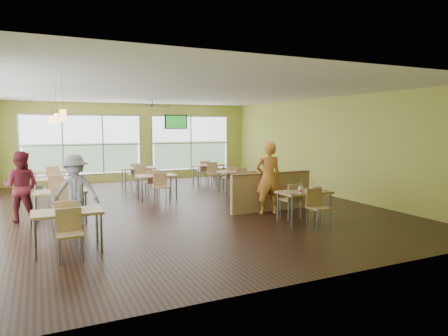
% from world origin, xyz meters
% --- Properties ---
extents(room, '(12.00, 12.04, 3.20)m').
position_xyz_m(room, '(0.00, 0.00, 1.60)').
color(room, black).
rests_on(room, ground).
extents(window_bays, '(9.24, 10.24, 2.38)m').
position_xyz_m(window_bays, '(-2.65, 3.08, 1.48)').
color(window_bays, white).
rests_on(window_bays, room).
extents(main_table, '(1.22, 1.52, 0.87)m').
position_xyz_m(main_table, '(2.00, -3.00, 0.63)').
color(main_table, tan).
rests_on(main_table, floor).
extents(half_wall_divider, '(2.40, 0.14, 1.04)m').
position_xyz_m(half_wall_divider, '(2.00, -1.55, 0.52)').
color(half_wall_divider, tan).
rests_on(half_wall_divider, floor).
extents(dining_tables, '(6.92, 8.72, 0.87)m').
position_xyz_m(dining_tables, '(-1.05, 1.71, 0.63)').
color(dining_tables, tan).
rests_on(dining_tables, floor).
extents(pendant_lights, '(0.11, 7.31, 0.86)m').
position_xyz_m(pendant_lights, '(-3.20, 0.68, 2.45)').
color(pendant_lights, '#2D2119').
rests_on(pendant_lights, ceiling).
extents(ceiling_fan, '(1.25, 1.25, 0.29)m').
position_xyz_m(ceiling_fan, '(-0.00, 3.00, 2.95)').
color(ceiling_fan, '#2D2119').
rests_on(ceiling_fan, ceiling).
extents(tv_backwall, '(1.00, 0.07, 0.60)m').
position_xyz_m(tv_backwall, '(1.80, 5.90, 2.45)').
color(tv_backwall, black).
rests_on(tv_backwall, wall_back).
extents(man_plaid, '(0.76, 0.59, 1.87)m').
position_xyz_m(man_plaid, '(1.73, -1.82, 0.94)').
color(man_plaid, '#E25C19').
rests_on(man_plaid, floor).
extents(patron_maroon, '(0.99, 0.88, 1.68)m').
position_xyz_m(patron_maroon, '(-4.03, -0.08, 0.84)').
color(patron_maroon, '#5B161E').
rests_on(patron_maroon, floor).
extents(patron_grey, '(1.20, 0.96, 1.63)m').
position_xyz_m(patron_grey, '(-2.90, -1.05, 0.81)').
color(patron_grey, slate).
rests_on(patron_grey, floor).
extents(cup_blue, '(0.09, 0.09, 0.33)m').
position_xyz_m(cup_blue, '(1.72, -3.23, 0.82)').
color(cup_blue, white).
rests_on(cup_blue, main_table).
extents(cup_yellow, '(0.10, 0.10, 0.37)m').
position_xyz_m(cup_yellow, '(1.80, -3.13, 0.82)').
color(cup_yellow, white).
rests_on(cup_yellow, main_table).
extents(cup_red_near, '(0.09, 0.09, 0.34)m').
position_xyz_m(cup_red_near, '(2.05, -3.22, 0.82)').
color(cup_red_near, white).
rests_on(cup_red_near, main_table).
extents(cup_red_far, '(0.09, 0.09, 0.31)m').
position_xyz_m(cup_red_far, '(2.20, -3.11, 0.81)').
color(cup_red_far, white).
rests_on(cup_red_far, main_table).
extents(food_basket, '(0.25, 0.25, 0.06)m').
position_xyz_m(food_basket, '(2.48, -2.87, 0.78)').
color(food_basket, black).
rests_on(food_basket, main_table).
extents(ketchup_cup, '(0.05, 0.05, 0.02)m').
position_xyz_m(ketchup_cup, '(2.48, -3.19, 0.76)').
color(ketchup_cup, '#AC2C0B').
rests_on(ketchup_cup, main_table).
extents(wrapper_left, '(0.17, 0.16, 0.03)m').
position_xyz_m(wrapper_left, '(1.49, -3.24, 0.77)').
color(wrapper_left, olive).
rests_on(wrapper_left, main_table).
extents(wrapper_mid, '(0.19, 0.17, 0.05)m').
position_xyz_m(wrapper_mid, '(2.10, -2.98, 0.77)').
color(wrapper_mid, olive).
rests_on(wrapper_mid, main_table).
extents(wrapper_right, '(0.13, 0.12, 0.03)m').
position_xyz_m(wrapper_right, '(2.31, -3.19, 0.77)').
color(wrapper_right, olive).
rests_on(wrapper_right, main_table).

